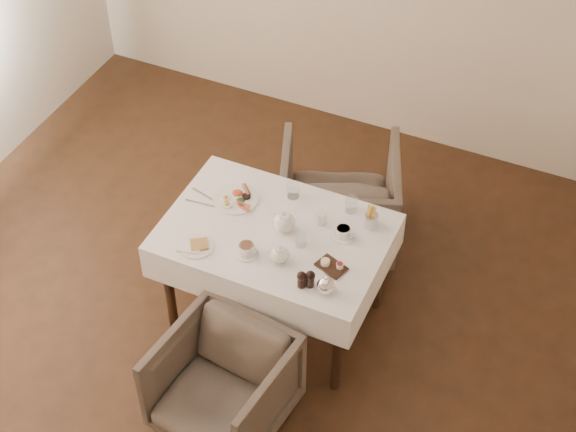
# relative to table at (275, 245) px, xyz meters

# --- Properties ---
(table) EXTENTS (1.28, 0.88, 0.75)m
(table) POSITION_rel_table_xyz_m (0.00, 0.00, 0.00)
(table) COLOR black
(table) RESTS_ON ground
(armchair_near) EXTENTS (0.74, 0.76, 0.62)m
(armchair_near) POSITION_rel_table_xyz_m (0.05, -0.79, -0.33)
(armchair_near) COLOR #4C4037
(armchair_near) RESTS_ON ground
(armchair_far) EXTENTS (0.99, 1.00, 0.71)m
(armchair_far) POSITION_rel_table_xyz_m (0.08, 0.81, -0.28)
(armchair_far) COLOR #4C4037
(armchair_far) RESTS_ON ground
(breakfast_plate) EXTENTS (0.27, 0.27, 0.03)m
(breakfast_plate) POSITION_rel_table_xyz_m (-0.32, 0.15, 0.13)
(breakfast_plate) COLOR white
(breakfast_plate) RESTS_ON table
(side_plate) EXTENTS (0.20, 0.19, 0.02)m
(side_plate) POSITION_rel_table_xyz_m (-0.35, -0.30, 0.13)
(side_plate) COLOR white
(side_plate) RESTS_ON table
(teapot_centre) EXTENTS (0.19, 0.16, 0.14)m
(teapot_centre) POSITION_rel_table_xyz_m (0.04, 0.03, 0.19)
(teapot_centre) COLOR white
(teapot_centre) RESTS_ON table
(teapot_front) EXTENTS (0.17, 0.15, 0.12)m
(teapot_front) POSITION_rel_table_xyz_m (0.12, -0.20, 0.18)
(teapot_front) COLOR white
(teapot_front) RESTS_ON table
(creamer) EXTENTS (0.06, 0.06, 0.07)m
(creamer) POSITION_rel_table_xyz_m (0.21, 0.17, 0.16)
(creamer) COLOR white
(creamer) RESTS_ON table
(teacup_near) EXTENTS (0.14, 0.14, 0.07)m
(teacup_near) POSITION_rel_table_xyz_m (-0.07, -0.22, 0.15)
(teacup_near) COLOR white
(teacup_near) RESTS_ON table
(teacup_far) EXTENTS (0.13, 0.13, 0.07)m
(teacup_far) POSITION_rel_table_xyz_m (0.37, 0.12, 0.15)
(teacup_far) COLOR white
(teacup_far) RESTS_ON table
(glass_left) EXTENTS (0.08, 0.08, 0.10)m
(glass_left) POSITION_rel_table_xyz_m (-0.02, 0.31, 0.17)
(glass_left) COLOR silver
(glass_left) RESTS_ON table
(glass_mid) EXTENTS (0.08, 0.08, 0.09)m
(glass_mid) POSITION_rel_table_xyz_m (0.18, -0.04, 0.16)
(glass_mid) COLOR silver
(glass_mid) RESTS_ON table
(glass_right) EXTENTS (0.09, 0.09, 0.10)m
(glass_right) POSITION_rel_table_xyz_m (0.33, 0.33, 0.17)
(glass_right) COLOR silver
(glass_right) RESTS_ON table
(condiment_board) EXTENTS (0.19, 0.16, 0.04)m
(condiment_board) POSITION_rel_table_xyz_m (0.40, -0.13, 0.13)
(condiment_board) COLOR black
(condiment_board) RESTS_ON table
(pepper_mill_left) EXTENTS (0.06, 0.06, 0.11)m
(pepper_mill_left) POSITION_rel_table_xyz_m (0.31, -0.32, 0.17)
(pepper_mill_left) COLOR black
(pepper_mill_left) RESTS_ON table
(pepper_mill_right) EXTENTS (0.06, 0.06, 0.11)m
(pepper_mill_right) POSITION_rel_table_xyz_m (0.35, -0.30, 0.17)
(pepper_mill_right) COLOR black
(pepper_mill_right) RESTS_ON table
(silver_pot) EXTENTS (0.13, 0.11, 0.13)m
(silver_pot) POSITION_rel_table_xyz_m (0.44, -0.30, 0.18)
(silver_pot) COLOR white
(silver_pot) RESTS_ON table
(fries_cup) EXTENTS (0.08, 0.08, 0.16)m
(fries_cup) POSITION_rel_table_xyz_m (0.49, 0.26, 0.19)
(fries_cup) COLOR silver
(fries_cup) RESTS_ON table
(cutlery_fork) EXTENTS (0.19, 0.06, 0.00)m
(cutlery_fork) POSITION_rel_table_xyz_m (-0.51, 0.10, 0.12)
(cutlery_fork) COLOR silver
(cutlery_fork) RESTS_ON table
(cutlery_knife) EXTENTS (0.19, 0.03, 0.00)m
(cutlery_knife) POSITION_rel_table_xyz_m (-0.50, 0.02, 0.12)
(cutlery_knife) COLOR silver
(cutlery_knife) RESTS_ON table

